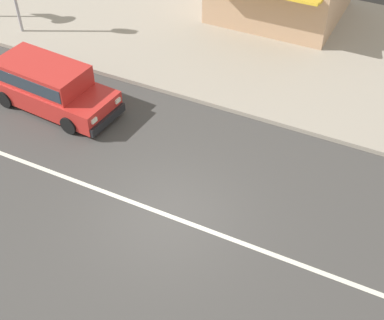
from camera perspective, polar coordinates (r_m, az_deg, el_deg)
ground_plane at (r=14.52m, az=-2.58°, el=-5.93°), size 160.00×160.00×0.00m
lane_centre_stripe at (r=14.52m, az=-2.58°, el=-5.93°), size 50.40×0.14×0.01m
kerb_strip at (r=21.87m, az=10.14°, el=12.04°), size 68.00×10.00×0.15m
minivan_red_1 at (r=18.42m, az=-15.10°, el=7.83°), size 4.69×2.13×1.56m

